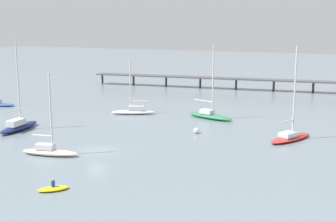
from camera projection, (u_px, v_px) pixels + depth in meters
ground_plane at (97, 151)px, 54.43m from camera, size 400.00×400.00×0.00m
pier at (300, 77)px, 100.58m from camera, size 70.68×12.60×7.03m
sailboat_red at (290, 135)px, 59.39m from camera, size 5.32×8.23×12.35m
sailboat_green at (210, 114)px, 73.00m from camera, size 8.45×4.12×12.02m
sailboat_cream at (49, 150)px, 52.51m from camera, size 7.12×3.09×9.74m
sailboat_navy at (18, 125)px, 64.98m from camera, size 3.00×8.41×12.96m
sailboat_white at (133, 110)px, 76.52m from camera, size 7.33×4.69×9.37m
dinghy_yellow at (53, 188)px, 41.52m from camera, size 2.88×2.94×1.14m
mooring_buoy_inner at (196, 131)px, 63.16m from camera, size 0.81×0.81×0.81m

